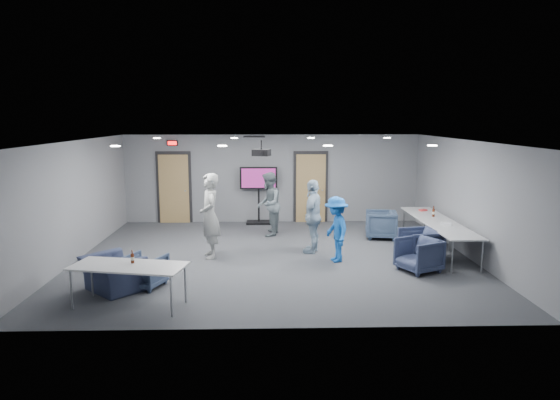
{
  "coord_description": "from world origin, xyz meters",
  "views": [
    {
      "loc": [
        -0.18,
        -11.26,
        3.22
      ],
      "look_at": [
        0.16,
        0.88,
        1.2
      ],
      "focal_mm": 32.0,
      "sensor_mm": 36.0,
      "label": 1
    }
  ],
  "objects_px": {
    "chair_right_c": "(419,255)",
    "bottle_right": "(433,213)",
    "chair_right_a": "(381,225)",
    "table_right_a": "(426,215)",
    "chair_front_a": "(145,270)",
    "table_right_b": "(453,232)",
    "projector": "(261,152)",
    "person_c": "(313,216)",
    "person_b": "(269,204)",
    "person_d": "(336,229)",
    "chair_front_b": "(113,273)",
    "bottle_front": "(132,258)",
    "tv_stand": "(259,192)",
    "person_a": "(210,216)",
    "table_front_left": "(128,267)",
    "chair_right_b": "(421,245)"
  },
  "relations": [
    {
      "from": "chair_front_a",
      "to": "projector",
      "type": "height_order",
      "value": "projector"
    },
    {
      "from": "table_right_a",
      "to": "table_right_b",
      "type": "height_order",
      "value": "same"
    },
    {
      "from": "person_c",
      "to": "bottle_right",
      "type": "distance_m",
      "value": 3.18
    },
    {
      "from": "person_d",
      "to": "chair_right_a",
      "type": "distance_m",
      "value": 2.65
    },
    {
      "from": "chair_right_b",
      "to": "bottle_front",
      "type": "bearing_deg",
      "value": -77.04
    },
    {
      "from": "person_a",
      "to": "chair_front_b",
      "type": "bearing_deg",
      "value": -50.67
    },
    {
      "from": "chair_right_c",
      "to": "chair_front_a",
      "type": "distance_m",
      "value": 5.59
    },
    {
      "from": "person_d",
      "to": "chair_right_c",
      "type": "bearing_deg",
      "value": 52.86
    },
    {
      "from": "person_b",
      "to": "tv_stand",
      "type": "bearing_deg",
      "value": -160.63
    },
    {
      "from": "chair_right_c",
      "to": "table_front_left",
      "type": "relative_size",
      "value": 0.38
    },
    {
      "from": "table_right_b",
      "to": "bottle_front",
      "type": "height_order",
      "value": "bottle_front"
    },
    {
      "from": "chair_right_a",
      "to": "tv_stand",
      "type": "relative_size",
      "value": 0.47
    },
    {
      "from": "chair_right_c",
      "to": "tv_stand",
      "type": "xyz_separation_m",
      "value": [
        -3.44,
        4.93,
        0.63
      ]
    },
    {
      "from": "chair_right_c",
      "to": "bottle_right",
      "type": "distance_m",
      "value": 2.48
    },
    {
      "from": "table_right_b",
      "to": "bottle_right",
      "type": "bearing_deg",
      "value": -2.27
    },
    {
      "from": "chair_right_c",
      "to": "bottle_right",
      "type": "height_order",
      "value": "bottle_right"
    },
    {
      "from": "chair_right_a",
      "to": "table_right_a",
      "type": "relative_size",
      "value": 0.42
    },
    {
      "from": "chair_right_a",
      "to": "projector",
      "type": "relative_size",
      "value": 1.77
    },
    {
      "from": "person_d",
      "to": "table_front_left",
      "type": "bearing_deg",
      "value": -67.49
    },
    {
      "from": "person_a",
      "to": "table_right_a",
      "type": "distance_m",
      "value": 5.66
    },
    {
      "from": "person_c",
      "to": "chair_right_b",
      "type": "relative_size",
      "value": 2.19
    },
    {
      "from": "person_a",
      "to": "table_right_b",
      "type": "height_order",
      "value": "person_a"
    },
    {
      "from": "person_d",
      "to": "table_right_a",
      "type": "relative_size",
      "value": 0.76
    },
    {
      "from": "tv_stand",
      "to": "table_right_b",
      "type": "bearing_deg",
      "value": -43.79
    },
    {
      "from": "person_d",
      "to": "bottle_front",
      "type": "xyz_separation_m",
      "value": [
        -3.88,
        -2.49,
        0.08
      ]
    },
    {
      "from": "person_d",
      "to": "table_right_a",
      "type": "xyz_separation_m",
      "value": [
        2.61,
        1.81,
        -0.05
      ]
    },
    {
      "from": "table_right_b",
      "to": "person_d",
      "type": "bearing_deg",
      "value": 88.01
    },
    {
      "from": "chair_right_c",
      "to": "tv_stand",
      "type": "height_order",
      "value": "tv_stand"
    },
    {
      "from": "person_d",
      "to": "chair_right_a",
      "type": "xyz_separation_m",
      "value": [
        1.51,
        2.14,
        -0.37
      ]
    },
    {
      "from": "person_b",
      "to": "table_right_b",
      "type": "height_order",
      "value": "person_b"
    },
    {
      "from": "projector",
      "to": "person_c",
      "type": "bearing_deg",
      "value": 12.69
    },
    {
      "from": "table_front_left",
      "to": "bottle_right",
      "type": "relative_size",
      "value": 7.36
    },
    {
      "from": "person_d",
      "to": "bottle_front",
      "type": "bearing_deg",
      "value": -68.44
    },
    {
      "from": "person_c",
      "to": "chair_front_a",
      "type": "distance_m",
      "value": 4.23
    },
    {
      "from": "projector",
      "to": "tv_stand",
      "type": "bearing_deg",
      "value": 108.15
    },
    {
      "from": "chair_front_a",
      "to": "bottle_right",
      "type": "distance_m",
      "value": 7.24
    },
    {
      "from": "chair_front_a",
      "to": "table_right_a",
      "type": "distance_m",
      "value": 7.36
    },
    {
      "from": "chair_front_b",
      "to": "table_front_left",
      "type": "bearing_deg",
      "value": 166.93
    },
    {
      "from": "chair_front_a",
      "to": "table_right_b",
      "type": "distance_m",
      "value": 6.69
    },
    {
      "from": "person_a",
      "to": "projector",
      "type": "xyz_separation_m",
      "value": [
        1.19,
        0.45,
        1.42
      ]
    },
    {
      "from": "table_right_a",
      "to": "tv_stand",
      "type": "bearing_deg",
      "value": 62.19
    },
    {
      "from": "chair_front_b",
      "to": "person_d",
      "type": "bearing_deg",
      "value": -114.04
    },
    {
      "from": "table_right_a",
      "to": "bottle_front",
      "type": "bearing_deg",
      "value": 123.54
    },
    {
      "from": "bottle_front",
      "to": "bottle_right",
      "type": "bearing_deg",
      "value": 30.77
    },
    {
      "from": "person_c",
      "to": "projector",
      "type": "bearing_deg",
      "value": -73.79
    },
    {
      "from": "chair_right_a",
      "to": "chair_right_c",
      "type": "distance_m",
      "value": 2.95
    },
    {
      "from": "person_b",
      "to": "person_d",
      "type": "relative_size",
      "value": 1.18
    },
    {
      "from": "chair_right_a",
      "to": "table_front_left",
      "type": "height_order",
      "value": "chair_right_a"
    },
    {
      "from": "bottle_front",
      "to": "tv_stand",
      "type": "height_order",
      "value": "tv_stand"
    },
    {
      "from": "person_b",
      "to": "projector",
      "type": "xyz_separation_m",
      "value": [
        -0.17,
        -1.71,
        1.53
      ]
    }
  ]
}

